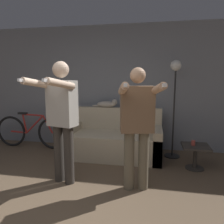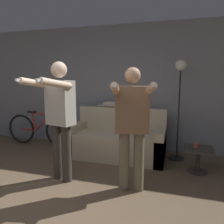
% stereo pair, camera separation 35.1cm
% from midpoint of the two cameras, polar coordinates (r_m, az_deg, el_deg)
% --- Properties ---
extents(wall_back, '(10.00, 0.05, 2.60)m').
position_cam_midpoint_polar(wall_back, '(4.76, -4.66, 6.37)').
color(wall_back, gray).
rests_on(wall_back, ground_plane).
extents(couch, '(1.80, 0.85, 0.91)m').
position_cam_midpoint_polar(couch, '(4.27, -1.80, -7.63)').
color(couch, beige).
rests_on(couch, ground_plane).
extents(person_left, '(0.58, 0.75, 1.73)m').
position_cam_midpoint_polar(person_left, '(3.16, -16.20, -0.68)').
color(person_left, '#38332D').
rests_on(person_left, ground_plane).
extents(person_right, '(0.60, 0.74, 1.64)m').
position_cam_midpoint_polar(person_right, '(2.85, 3.10, -2.41)').
color(person_right, '#6B604C').
rests_on(person_right, ground_plane).
extents(cat, '(0.54, 0.14, 0.17)m').
position_cam_midpoint_polar(cat, '(4.47, -3.43, 2.12)').
color(cat, '#B7AD9E').
rests_on(cat, couch).
extents(floor_lamp, '(0.29, 0.29, 1.83)m').
position_cam_midpoint_polar(floor_lamp, '(4.17, 13.83, 6.35)').
color(floor_lamp, black).
rests_on(floor_lamp, ground_plane).
extents(side_table, '(0.44, 0.44, 0.40)m').
position_cam_midpoint_polar(side_table, '(3.88, 18.55, -9.93)').
color(side_table, '#38332D').
rests_on(side_table, ground_plane).
extents(cup, '(0.06, 0.06, 0.08)m').
position_cam_midpoint_polar(cup, '(3.83, 18.03, -7.71)').
color(cup, '#B7473D').
rests_on(cup, side_table).
extents(bicycle, '(1.67, 0.07, 0.77)m').
position_cam_midpoint_polar(bicycle, '(5.12, -22.15, -4.77)').
color(bicycle, black).
rests_on(bicycle, ground_plane).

